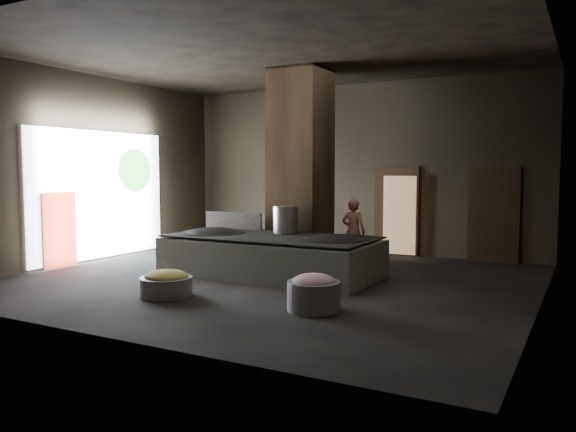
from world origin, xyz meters
The scene contains 28 objects.
floor centered at (0.00, 0.00, -0.05)m, with size 10.00×9.00×0.10m, color black.
ceiling centered at (0.00, 0.00, 4.55)m, with size 10.00×9.00×0.10m, color black.
back_wall centered at (0.00, 4.55, 2.25)m, with size 10.00×0.10×4.50m, color black.
front_wall centered at (0.00, -4.55, 2.25)m, with size 10.00×0.10×4.50m, color black.
left_wall centered at (-5.05, 0.00, 2.25)m, with size 0.10×9.00×4.50m, color black.
right_wall centered at (5.05, 0.00, 2.25)m, with size 0.10×9.00×4.50m, color black.
pillar centered at (-0.30, 1.90, 2.25)m, with size 1.20×1.20×4.50m, color black.
hearth_platform centered at (-0.20, 0.35, 0.38)m, with size 4.43×2.12×0.77m, color silver.
platform_cap centered at (-0.20, 0.35, 0.82)m, with size 4.33×2.08×0.03m, color black.
wok_left centered at (-1.65, 0.30, 0.75)m, with size 1.39×1.39×0.38m, color black.
wok_left_rim centered at (-1.65, 0.30, 0.82)m, with size 1.42×1.42×0.05m, color black.
wok_right centered at (1.15, 0.40, 0.75)m, with size 1.30×1.30×0.37m, color black.
wok_right_rim centered at (1.15, 0.40, 0.82)m, with size 1.33×1.33×0.05m, color black.
stock_pot centered at (-0.15, 0.90, 1.13)m, with size 0.54×0.54×0.58m, color #929599.
splash_guard centered at (-1.65, 1.10, 1.03)m, with size 1.54×0.06×0.38m, color black.
cook centered at (0.81, 2.43, 0.77)m, with size 0.56×0.36×1.54m, color #965D4C.
veg_basin centered at (-0.81, -2.22, 0.17)m, with size 0.91×0.91×0.33m, color gray.
veg_fill centered at (-0.81, -2.22, 0.35)m, with size 0.75×0.75×0.23m, color #82A14E.
ladle centered at (-0.96, -2.07, 0.55)m, with size 0.03×0.03×0.72m, color #929599.
meat_basin centered at (1.90, -1.90, 0.23)m, with size 0.84×0.84×0.46m, color gray.
meat_fill centered at (1.90, -1.90, 0.45)m, with size 0.69×0.69×0.26m, color #C07381.
doorway_near centered at (1.20, 4.45, 1.10)m, with size 1.18×0.08×2.38m, color black.
doorway_near_glow centered at (1.33, 4.27, 1.05)m, with size 0.85×0.04×2.01m, color #8C6647.
doorway_far centered at (3.60, 4.45, 1.10)m, with size 1.18×0.08×2.38m, color black.
doorway_far_glow centered at (3.52, 4.65, 1.05)m, with size 0.82×0.04×1.93m, color #8C6647.
left_opening centered at (-4.95, 0.20, 1.60)m, with size 0.04×4.20×3.10m, color white.
pavilion_sliver centered at (-4.88, -1.10, 0.85)m, with size 0.05×0.90×1.70m, color maroon.
tree_silhouette centered at (-4.85, 1.30, 2.20)m, with size 0.28×1.10×1.10m, color #194714.
Camera 1 is at (5.68, -9.69, 2.18)m, focal length 35.00 mm.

